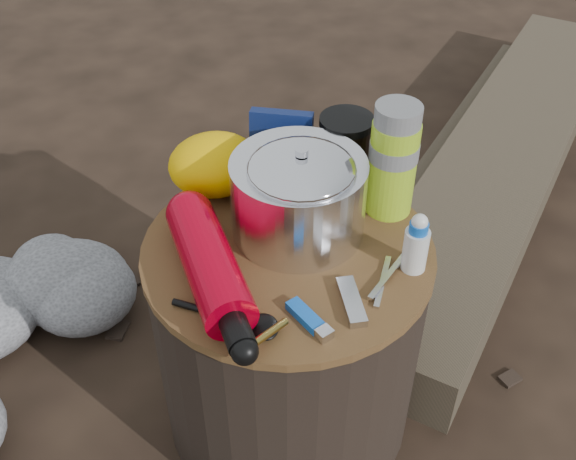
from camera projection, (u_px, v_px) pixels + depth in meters
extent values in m
plane|color=black|center=(288.00, 407.00, 1.42)|extent=(60.00, 60.00, 0.00)
cylinder|color=black|center=(288.00, 336.00, 1.28)|extent=(0.48, 0.48, 0.44)
cube|color=#3E3427|center=(503.00, 161.00, 1.96)|extent=(1.35, 1.54, 0.15)
cube|color=#3E3427|center=(482.00, 140.00, 2.09)|extent=(0.90, 1.01, 0.10)
cylinder|color=silver|center=(298.00, 198.00, 1.13)|extent=(0.22, 0.22, 0.13)
cylinder|color=silver|center=(301.00, 198.00, 1.10)|extent=(0.17, 0.17, 0.17)
cylinder|color=#94BF1E|center=(393.00, 161.00, 1.15)|extent=(0.08, 0.08, 0.20)
cylinder|color=black|center=(345.00, 152.00, 1.22)|extent=(0.09, 0.09, 0.14)
ellipsoid|color=#F0B200|center=(215.00, 165.00, 1.22)|extent=(0.16, 0.13, 0.11)
cube|color=#0A1746|center=(281.00, 149.00, 1.23)|extent=(0.11, 0.06, 0.14)
cube|color=blue|center=(305.00, 316.00, 1.01)|extent=(0.06, 0.09, 0.02)
cube|color=silver|center=(351.00, 301.00, 1.03)|extent=(0.03, 0.10, 0.01)
cylinder|color=silver|center=(416.00, 245.00, 1.07)|extent=(0.04, 0.04, 0.09)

